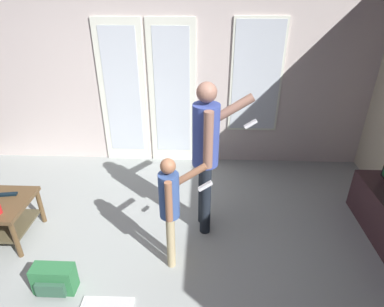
{
  "coord_description": "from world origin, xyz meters",
  "views": [
    {
      "loc": [
        0.86,
        -2.06,
        2.43
      ],
      "look_at": [
        0.75,
        0.52,
        1.03
      ],
      "focal_mm": 30.22,
      "sensor_mm": 36.0,
      "label": 1
    }
  ],
  "objects_px": {
    "person_adult": "(207,147)",
    "tv_remote_black": "(8,194)",
    "loose_keyboard": "(108,304)",
    "backpack": "(54,279)",
    "person_child": "(171,204)"
  },
  "relations": [
    {
      "from": "person_adult",
      "to": "tv_remote_black",
      "type": "height_order",
      "value": "person_adult"
    },
    {
      "from": "person_child",
      "to": "tv_remote_black",
      "type": "height_order",
      "value": "person_child"
    },
    {
      "from": "loose_keyboard",
      "to": "tv_remote_black",
      "type": "xyz_separation_m",
      "value": [
        -1.23,
        0.89,
        0.46
      ]
    },
    {
      "from": "tv_remote_black",
      "to": "loose_keyboard",
      "type": "bearing_deg",
      "value": -45.3
    },
    {
      "from": "person_adult",
      "to": "loose_keyboard",
      "type": "height_order",
      "value": "person_adult"
    },
    {
      "from": "backpack",
      "to": "person_child",
      "type": "bearing_deg",
      "value": 21.37
    },
    {
      "from": "person_adult",
      "to": "tv_remote_black",
      "type": "bearing_deg",
      "value": -175.85
    },
    {
      "from": "backpack",
      "to": "tv_remote_black",
      "type": "bearing_deg",
      "value": 134.02
    },
    {
      "from": "person_child",
      "to": "backpack",
      "type": "distance_m",
      "value": 1.2
    },
    {
      "from": "backpack",
      "to": "loose_keyboard",
      "type": "xyz_separation_m",
      "value": [
        0.49,
        -0.13,
        -0.12
      ]
    },
    {
      "from": "loose_keyboard",
      "to": "tv_remote_black",
      "type": "bearing_deg",
      "value": 144.06
    },
    {
      "from": "tv_remote_black",
      "to": "person_child",
      "type": "bearing_deg",
      "value": -21.45
    },
    {
      "from": "person_adult",
      "to": "backpack",
      "type": "height_order",
      "value": "person_adult"
    },
    {
      "from": "tv_remote_black",
      "to": "backpack",
      "type": "bearing_deg",
      "value": -55.34
    },
    {
      "from": "person_adult",
      "to": "person_child",
      "type": "relative_size",
      "value": 1.44
    }
  ]
}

